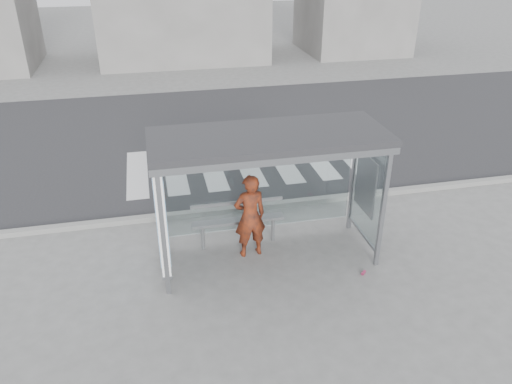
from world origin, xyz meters
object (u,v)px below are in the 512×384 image
(bus_shelter, at_px, (248,167))
(bench, at_px, (238,220))
(soda_can, at_px, (364,273))
(person, at_px, (250,216))

(bus_shelter, relative_size, bench, 2.26)
(bus_shelter, distance_m, soda_can, 2.98)
(person, distance_m, bench, 0.53)
(bench, relative_size, soda_can, 17.25)
(person, bearing_deg, bench, -74.13)
(bus_shelter, distance_m, person, 1.11)
(bench, distance_m, soda_can, 2.67)
(person, bearing_deg, bus_shelter, 60.04)
(bench, xyz_separation_m, soda_can, (2.12, -1.52, -0.54))
(bus_shelter, xyz_separation_m, soda_can, (2.02, -1.00, -1.95))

